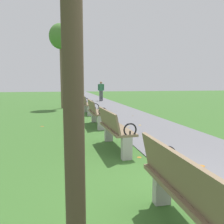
{
  "coord_description": "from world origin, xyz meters",
  "views": [
    {
      "loc": [
        -1.61,
        -1.88,
        1.48
      ],
      "look_at": [
        -0.05,
        5.33,
        0.55
      ],
      "focal_mm": 36.6,
      "sensor_mm": 36.0,
      "label": 1
    }
  ],
  "objects_px": {
    "tree_2": "(61,38)",
    "pedestrian_walking": "(101,90)",
    "park_bench_3": "(96,112)",
    "park_bench_1": "(192,195)",
    "park_bench_5": "(81,100)",
    "park_bench_2": "(114,128)",
    "park_bench_4": "(86,104)"
  },
  "relations": [
    {
      "from": "pedestrian_walking",
      "to": "park_bench_5",
      "type": "bearing_deg",
      "value": -112.35
    },
    {
      "from": "park_bench_3",
      "to": "tree_2",
      "type": "xyz_separation_m",
      "value": [
        -1.14,
        6.07,
        3.61
      ]
    },
    {
      "from": "park_bench_3",
      "to": "park_bench_1",
      "type": "bearing_deg",
      "value": -90.0
    },
    {
      "from": "park_bench_4",
      "to": "pedestrian_walking",
      "type": "relative_size",
      "value": 1.0
    },
    {
      "from": "park_bench_1",
      "to": "pedestrian_walking",
      "type": "distance_m",
      "value": 17.34
    },
    {
      "from": "park_bench_1",
      "to": "park_bench_5",
      "type": "height_order",
      "value": "same"
    },
    {
      "from": "park_bench_3",
      "to": "pedestrian_walking",
      "type": "height_order",
      "value": "pedestrian_walking"
    },
    {
      "from": "park_bench_1",
      "to": "tree_2",
      "type": "height_order",
      "value": "tree_2"
    },
    {
      "from": "park_bench_3",
      "to": "park_bench_5",
      "type": "bearing_deg",
      "value": 90.0
    },
    {
      "from": "park_bench_2",
      "to": "park_bench_5",
      "type": "bearing_deg",
      "value": 90.0
    },
    {
      "from": "tree_2",
      "to": "park_bench_5",
      "type": "bearing_deg",
      "value": 3.44
    },
    {
      "from": "park_bench_1",
      "to": "park_bench_4",
      "type": "distance_m",
      "value": 9.28
    },
    {
      "from": "park_bench_4",
      "to": "park_bench_5",
      "type": "xyz_separation_m",
      "value": [
        -0.0,
        2.94,
        0.0
      ]
    },
    {
      "from": "park_bench_2",
      "to": "pedestrian_walking",
      "type": "relative_size",
      "value": 1.0
    },
    {
      "from": "park_bench_3",
      "to": "park_bench_5",
      "type": "xyz_separation_m",
      "value": [
        0.0,
        6.14,
        0.0
      ]
    },
    {
      "from": "park_bench_1",
      "to": "park_bench_3",
      "type": "xyz_separation_m",
      "value": [
        -0.0,
        6.09,
        0.0
      ]
    },
    {
      "from": "park_bench_3",
      "to": "pedestrian_walking",
      "type": "bearing_deg",
      "value": 79.55
    },
    {
      "from": "park_bench_5",
      "to": "pedestrian_walking",
      "type": "distance_m",
      "value": 5.41
    },
    {
      "from": "park_bench_4",
      "to": "tree_2",
      "type": "relative_size",
      "value": 0.33
    },
    {
      "from": "park_bench_2",
      "to": "pedestrian_walking",
      "type": "height_order",
      "value": "pedestrian_walking"
    },
    {
      "from": "park_bench_2",
      "to": "park_bench_5",
      "type": "relative_size",
      "value": 1.0
    },
    {
      "from": "park_bench_1",
      "to": "park_bench_2",
      "type": "relative_size",
      "value": 0.99
    },
    {
      "from": "park_bench_2",
      "to": "pedestrian_walking",
      "type": "bearing_deg",
      "value": 81.7
    },
    {
      "from": "park_bench_1",
      "to": "park_bench_5",
      "type": "bearing_deg",
      "value": 90.0
    },
    {
      "from": "park_bench_2",
      "to": "tree_2",
      "type": "distance_m",
      "value": 9.77
    },
    {
      "from": "pedestrian_walking",
      "to": "tree_2",
      "type": "bearing_deg",
      "value": -122.24
    },
    {
      "from": "tree_2",
      "to": "pedestrian_walking",
      "type": "distance_m",
      "value": 6.77
    },
    {
      "from": "park_bench_2",
      "to": "park_bench_5",
      "type": "xyz_separation_m",
      "value": [
        -0.0,
        9.08,
        0.0
      ]
    },
    {
      "from": "park_bench_2",
      "to": "park_bench_4",
      "type": "height_order",
      "value": "same"
    },
    {
      "from": "tree_2",
      "to": "pedestrian_walking",
      "type": "bearing_deg",
      "value": 57.76
    },
    {
      "from": "park_bench_1",
      "to": "park_bench_2",
      "type": "bearing_deg",
      "value": 90.0
    },
    {
      "from": "park_bench_2",
      "to": "tree_2",
      "type": "bearing_deg",
      "value": 97.2
    }
  ]
}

